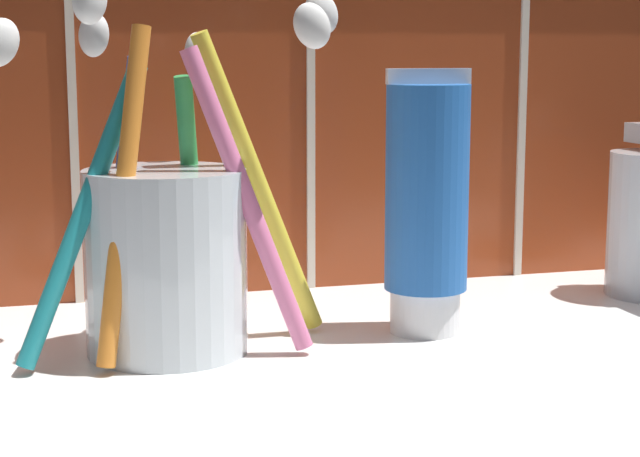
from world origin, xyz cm
name	(u,v)px	position (x,y,z in cm)	size (l,w,h in cm)	color
sink_counter	(376,385)	(0.00, 0.00, 1.00)	(56.81, 34.79, 2.00)	white
toothbrush_cup	(167,245)	(-9.10, 5.07, 7.35)	(18.35, 9.35, 18.20)	silver
toothpaste_tube	(427,204)	(4.46, 5.08, 8.84)	(4.56, 4.34, 13.85)	white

